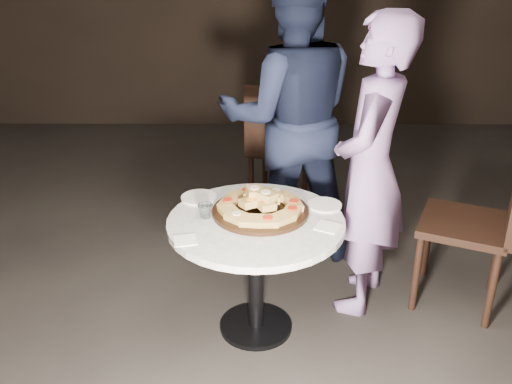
% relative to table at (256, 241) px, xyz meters
% --- Properties ---
extents(floor, '(7.00, 7.00, 0.00)m').
position_rel_table_xyz_m(floor, '(0.02, 0.11, -0.55)').
color(floor, black).
rests_on(floor, ground).
extents(table, '(0.90, 0.90, 0.67)m').
position_rel_table_xyz_m(table, '(0.00, 0.00, 0.00)').
color(table, black).
rests_on(table, ground).
extents(serving_board, '(0.65, 0.65, 0.02)m').
position_rel_table_xyz_m(serving_board, '(0.02, 0.07, 0.14)').
color(serving_board, black).
rests_on(serving_board, table).
extents(focaccia_pile, '(0.45, 0.43, 0.12)m').
position_rel_table_xyz_m(focaccia_pile, '(0.03, 0.07, 0.18)').
color(focaccia_pile, '#B38B45').
rests_on(focaccia_pile, serving_board).
extents(plate_left, '(0.20, 0.20, 0.01)m').
position_rel_table_xyz_m(plate_left, '(-0.31, 0.25, 0.13)').
color(plate_left, white).
rests_on(plate_left, table).
extents(plate_right, '(0.20, 0.20, 0.01)m').
position_rel_table_xyz_m(plate_right, '(0.36, 0.16, 0.13)').
color(plate_right, white).
rests_on(plate_right, table).
extents(water_glass, '(0.10, 0.10, 0.07)m').
position_rel_table_xyz_m(water_glass, '(-0.25, 0.02, 0.16)').
color(water_glass, silver).
rests_on(water_glass, table).
extents(napkin_near, '(0.13, 0.13, 0.01)m').
position_rel_table_xyz_m(napkin_near, '(-0.33, -0.21, 0.13)').
color(napkin_near, white).
rests_on(napkin_near, table).
extents(napkin_far, '(0.15, 0.15, 0.01)m').
position_rel_table_xyz_m(napkin_far, '(0.35, -0.08, 0.13)').
color(napkin_far, white).
rests_on(napkin_far, table).
extents(chair_far, '(0.59, 0.60, 1.02)m').
position_rel_table_xyz_m(chair_far, '(0.18, 1.40, 0.04)').
color(chair_far, black).
rests_on(chair_far, ground).
extents(chair_right, '(0.64, 0.62, 1.00)m').
position_rel_table_xyz_m(chair_right, '(1.26, 0.24, 0.03)').
color(chair_right, black).
rests_on(chair_right, ground).
extents(diner_navy, '(0.95, 0.77, 1.86)m').
position_rel_table_xyz_m(diner_navy, '(0.21, 0.88, 0.38)').
color(diner_navy, black).
rests_on(diner_navy, ground).
extents(diner_teal, '(0.59, 0.71, 1.66)m').
position_rel_table_xyz_m(diner_teal, '(0.61, 0.28, 0.28)').
color(diner_teal, '#866BA6').
rests_on(diner_teal, ground).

